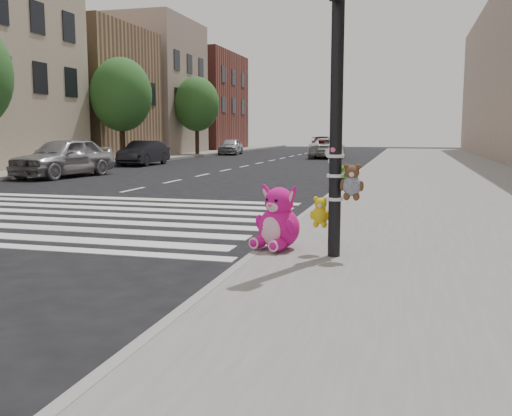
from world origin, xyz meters
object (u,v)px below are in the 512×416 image
at_px(pink_bunny, 278,222).
at_px(red_teddy, 284,237).
at_px(car_silver_far, 64,157).
at_px(signal_pole, 337,132).
at_px(car_dark_far, 144,153).
at_px(car_white_near, 327,148).

height_order(pink_bunny, red_teddy, pink_bunny).
distance_m(red_teddy, car_silver_far, 15.91).
relative_size(signal_pole, red_teddy, 19.69).
height_order(pink_bunny, car_silver_far, car_silver_far).
relative_size(pink_bunny, car_dark_far, 0.24).
relative_size(red_teddy, car_white_near, 0.04).
bearing_deg(car_dark_far, signal_pole, -59.46).
xyz_separation_m(pink_bunny, car_silver_far, (-11.11, 11.70, 0.25)).
distance_m(signal_pole, red_teddy, 1.81).
distance_m(car_silver_far, car_dark_far, 7.87).
bearing_deg(red_teddy, car_dark_far, 91.79).
bearing_deg(car_silver_far, pink_bunny, -38.64).
distance_m(pink_bunny, car_dark_far, 22.73).
distance_m(red_teddy, car_white_near, 29.89).
relative_size(signal_pole, car_silver_far, 0.89).
distance_m(pink_bunny, car_silver_far, 16.14).
relative_size(signal_pole, pink_bunny, 4.40).
bearing_deg(signal_pole, car_white_near, 98.19).
height_order(red_teddy, car_dark_far, car_dark_far).
xyz_separation_m(pink_bunny, car_white_near, (-3.53, 30.01, 0.14)).
height_order(signal_pole, pink_bunny, signal_pole).
bearing_deg(pink_bunny, signal_pole, 5.43).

